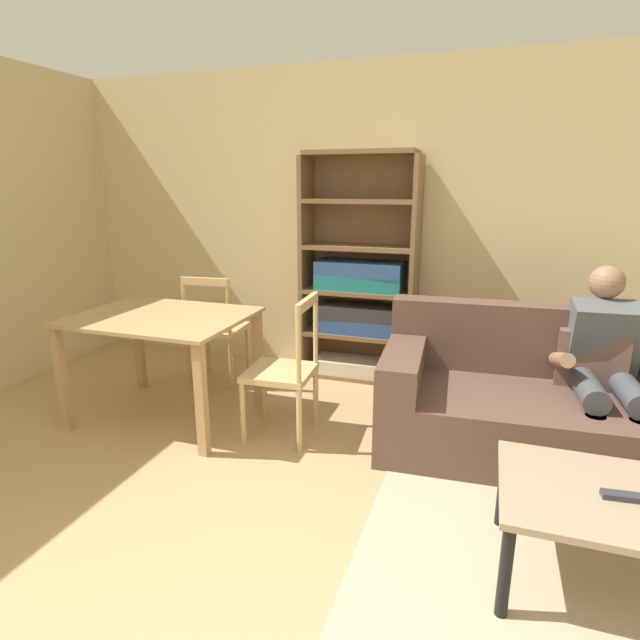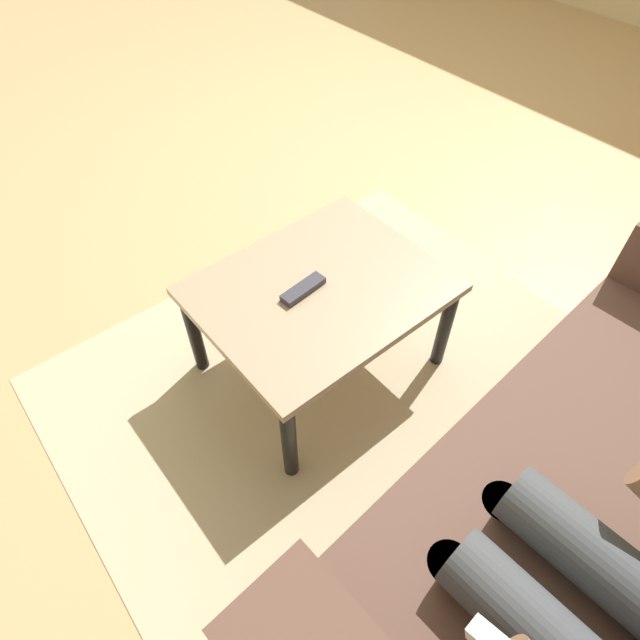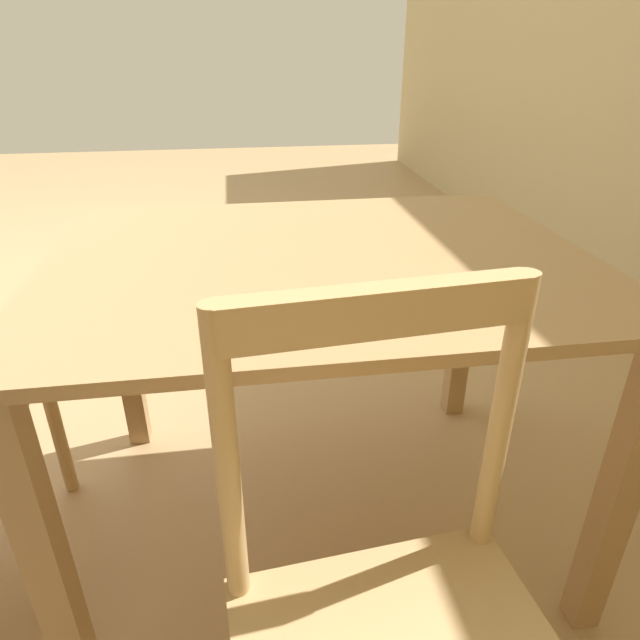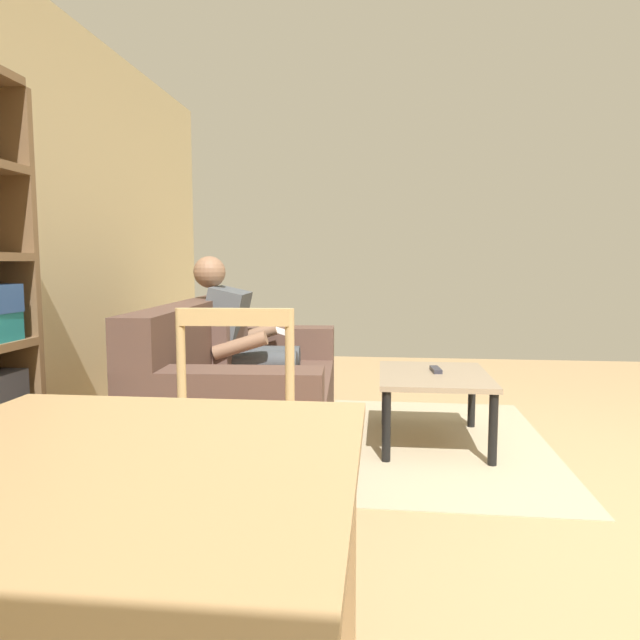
{
  "view_description": "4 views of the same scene",
  "coord_description": "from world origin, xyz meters",
  "px_view_note": "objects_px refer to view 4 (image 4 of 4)",
  "views": [
    {
      "loc": [
        0.55,
        -1.16,
        1.64
      ],
      "look_at": [
        -0.32,
        1.44,
        0.9
      ],
      "focal_mm": 28.31,
      "sensor_mm": 36.0,
      "label": 1
    },
    {
      "loc": [
        1.9,
        1.87,
        1.73
      ],
      "look_at": [
        1.08,
        0.89,
        0.26
      ],
      "focal_mm": 29.92,
      "sensor_mm": 36.0,
      "label": 2
    },
    {
      "loc": [
        -1.4,
        2.82,
        1.18
      ],
      "look_at": [
        -1.58,
        1.7,
        0.6
      ],
      "focal_mm": 30.96,
      "sensor_mm": 36.0,
      "label": 3
    },
    {
      "loc": [
        -2.39,
        1.21,
        1.11
      ],
      "look_at": [
        -0.32,
        1.44,
        0.9
      ],
      "focal_mm": 31.82,
      "sensor_mm": 36.0,
      "label": 4
    }
  ],
  "objects_px": {
    "tv_remote": "(436,370)",
    "dining_chair_facing_couch": "(227,465)",
    "coffee_table": "(434,383)",
    "dining_table": "(71,559)",
    "couch": "(241,393)",
    "person_lounging": "(243,342)"
  },
  "relations": [
    {
      "from": "tv_remote",
      "to": "dining_chair_facing_couch",
      "type": "bearing_deg",
      "value": 59.77
    },
    {
      "from": "couch",
      "to": "tv_remote",
      "type": "height_order",
      "value": "couch"
    },
    {
      "from": "couch",
      "to": "person_lounging",
      "type": "xyz_separation_m",
      "value": [
        0.34,
        0.07,
        0.27
      ]
    },
    {
      "from": "coffee_table",
      "to": "dining_chair_facing_couch",
      "type": "relative_size",
      "value": 0.86
    },
    {
      "from": "person_lounging",
      "to": "tv_remote",
      "type": "xyz_separation_m",
      "value": [
        -0.14,
        -1.25,
        -0.14
      ]
    },
    {
      "from": "person_lounging",
      "to": "dining_table",
      "type": "relative_size",
      "value": 0.98
    },
    {
      "from": "couch",
      "to": "dining_table",
      "type": "bearing_deg",
      "value": -171.96
    },
    {
      "from": "dining_table",
      "to": "dining_chair_facing_couch",
      "type": "relative_size",
      "value": 1.23
    },
    {
      "from": "dining_table",
      "to": "tv_remote",
      "type": "bearing_deg",
      "value": -17.06
    },
    {
      "from": "tv_remote",
      "to": "dining_table",
      "type": "relative_size",
      "value": 0.14
    },
    {
      "from": "person_lounging",
      "to": "dining_table",
      "type": "bearing_deg",
      "value": -171.56
    },
    {
      "from": "couch",
      "to": "coffee_table",
      "type": "xyz_separation_m",
      "value": [
        0.14,
        -1.17,
        0.06
      ]
    },
    {
      "from": "couch",
      "to": "dining_table",
      "type": "xyz_separation_m",
      "value": [
        -2.51,
        -0.35,
        0.32
      ]
    },
    {
      "from": "person_lounging",
      "to": "coffee_table",
      "type": "height_order",
      "value": "person_lounging"
    },
    {
      "from": "coffee_table",
      "to": "dining_chair_facing_couch",
      "type": "height_order",
      "value": "dining_chair_facing_couch"
    },
    {
      "from": "coffee_table",
      "to": "dining_table",
      "type": "distance_m",
      "value": 2.79
    },
    {
      "from": "person_lounging",
      "to": "dining_chair_facing_couch",
      "type": "height_order",
      "value": "person_lounging"
    },
    {
      "from": "couch",
      "to": "person_lounging",
      "type": "bearing_deg",
      "value": 11.3
    },
    {
      "from": "tv_remote",
      "to": "dining_chair_facing_couch",
      "type": "relative_size",
      "value": 0.18
    },
    {
      "from": "dining_table",
      "to": "dining_chair_facing_couch",
      "type": "height_order",
      "value": "dining_chair_facing_couch"
    },
    {
      "from": "couch",
      "to": "person_lounging",
      "type": "relative_size",
      "value": 1.72
    },
    {
      "from": "couch",
      "to": "dining_chair_facing_couch",
      "type": "height_order",
      "value": "dining_chair_facing_couch"
    }
  ]
}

